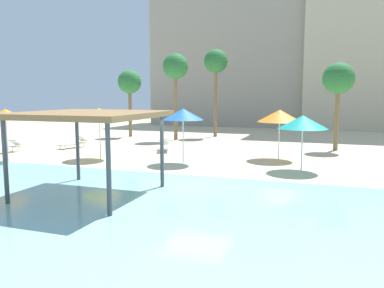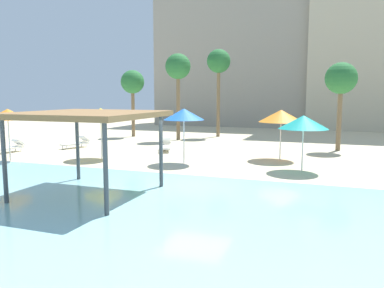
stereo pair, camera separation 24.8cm
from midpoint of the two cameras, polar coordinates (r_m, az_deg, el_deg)
ground_plane at (r=14.73m, az=0.94°, el=-6.10°), size 80.00×80.00×0.00m
lagoon_water at (r=10.11m, az=-9.17°, el=-12.37°), size 44.00×13.50×0.04m
shade_pavilion at (r=13.31m, az=-14.65°, el=3.89°), size 4.36×4.36×2.85m
beach_umbrella_blue_0 at (r=19.10m, az=-0.84°, el=4.42°), size 2.04×2.04×2.74m
beach_umbrella_orange_1 at (r=21.78m, az=-25.31°, el=4.00°), size 2.01×2.01×2.71m
beach_umbrella_teal_4 at (r=17.84m, az=16.55°, el=3.11°), size 2.20×2.20×2.51m
beach_umbrella_yellow_5 at (r=21.06m, az=-13.02°, el=4.39°), size 2.12×2.12×2.71m
beach_umbrella_orange_6 at (r=20.77m, az=13.37°, el=4.06°), size 2.35×2.35×2.64m
lounge_chair_1 at (r=26.08m, az=-16.44°, el=0.20°), size 1.16×1.99×0.74m
lounge_chair_2 at (r=25.35m, az=-25.05°, el=-0.39°), size 0.83×1.95×0.74m
lounge_chair_3 at (r=23.62m, az=-3.62°, el=-0.22°), size 1.24×1.99×0.74m
palm_tree_0 at (r=29.25m, az=-1.84°, el=11.09°), size 1.90×1.90×6.47m
palm_tree_1 at (r=32.04m, az=-8.57°, el=8.89°), size 1.90×1.90×5.41m
palm_tree_2 at (r=31.77m, az=4.19°, el=11.78°), size 1.90×1.90×7.07m
palm_tree_3 at (r=25.23m, az=21.45°, el=8.82°), size 1.90×1.90×5.36m
hotel_block_0 at (r=45.04m, az=9.47°, el=11.86°), size 21.38×8.16×14.18m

